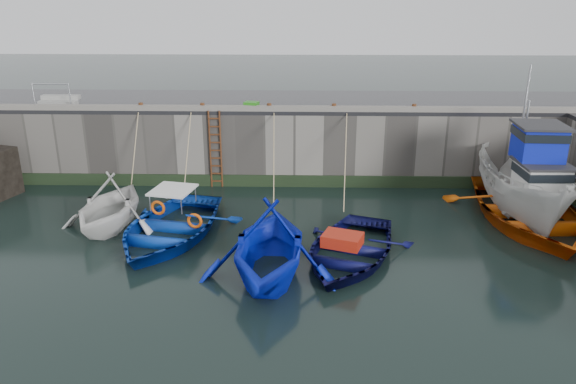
{
  "coord_description": "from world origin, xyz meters",
  "views": [
    {
      "loc": [
        1.52,
        -12.09,
        7.76
      ],
      "look_at": [
        1.06,
        6.0,
        1.2
      ],
      "focal_mm": 35.0,
      "sensor_mm": 36.0,
      "label": 1
    }
  ],
  "objects_px": {
    "ladder": "(215,150)",
    "bollard_d": "(334,107)",
    "fish_crate": "(251,106)",
    "boat_near_blue": "(170,236)",
    "boat_far_orange": "(528,210)",
    "bollard_e": "(414,108)",
    "bollard_a": "(141,106)",
    "boat_far_white": "(525,188)",
    "bollard_c": "(269,107)",
    "boat_near_navy": "(349,257)",
    "bollard_b": "(202,107)",
    "boat_near_blacktrim": "(269,276)",
    "boat_near_white": "(112,226)"
  },
  "relations": [
    {
      "from": "ladder",
      "to": "boat_near_blue",
      "type": "distance_m",
      "value": 5.33
    },
    {
      "from": "bollard_d",
      "to": "bollard_a",
      "type": "bearing_deg",
      "value": 180.0
    },
    {
      "from": "fish_crate",
      "to": "bollard_a",
      "type": "distance_m",
      "value": 4.47
    },
    {
      "from": "boat_near_navy",
      "to": "bollard_d",
      "type": "relative_size",
      "value": 18.26
    },
    {
      "from": "boat_near_navy",
      "to": "bollard_b",
      "type": "distance_m",
      "value": 9.33
    },
    {
      "from": "ladder",
      "to": "boat_near_white",
      "type": "bearing_deg",
      "value": -125.87
    },
    {
      "from": "bollard_a",
      "to": "bollard_d",
      "type": "bearing_deg",
      "value": 0.0
    },
    {
      "from": "boat_far_white",
      "to": "fish_crate",
      "type": "height_order",
      "value": "boat_far_white"
    },
    {
      "from": "boat_far_orange",
      "to": "bollard_c",
      "type": "xyz_separation_m",
      "value": [
        -9.3,
        3.84,
        2.84
      ]
    },
    {
      "from": "boat_far_orange",
      "to": "fish_crate",
      "type": "height_order",
      "value": "boat_far_orange"
    },
    {
      "from": "boat_near_blacktrim",
      "to": "boat_far_orange",
      "type": "distance_m",
      "value": 9.83
    },
    {
      "from": "boat_far_white",
      "to": "bollard_c",
      "type": "xyz_separation_m",
      "value": [
        -9.3,
        3.32,
        2.2
      ]
    },
    {
      "from": "boat_far_orange",
      "to": "fish_crate",
      "type": "relative_size",
      "value": 13.02
    },
    {
      "from": "boat_far_orange",
      "to": "bollard_c",
      "type": "bearing_deg",
      "value": 156.38
    },
    {
      "from": "boat_near_blue",
      "to": "fish_crate",
      "type": "distance_m",
      "value": 6.87
    },
    {
      "from": "boat_near_blue",
      "to": "bollard_e",
      "type": "bearing_deg",
      "value": 42.91
    },
    {
      "from": "bollard_e",
      "to": "bollard_d",
      "type": "bearing_deg",
      "value": 180.0
    },
    {
      "from": "boat_near_navy",
      "to": "boat_far_orange",
      "type": "height_order",
      "value": "boat_far_orange"
    },
    {
      "from": "boat_near_blacktrim",
      "to": "boat_near_blue",
      "type": "bearing_deg",
      "value": 145.26
    },
    {
      "from": "bollard_a",
      "to": "boat_far_white",
      "type": "bearing_deg",
      "value": -12.9
    },
    {
      "from": "boat_near_blue",
      "to": "bollard_b",
      "type": "bearing_deg",
      "value": 97.85
    },
    {
      "from": "bollard_e",
      "to": "ladder",
      "type": "bearing_deg",
      "value": -177.6
    },
    {
      "from": "bollard_d",
      "to": "boat_near_blue",
      "type": "bearing_deg",
      "value": -136.66
    },
    {
      "from": "fish_crate",
      "to": "boat_near_blue",
      "type": "bearing_deg",
      "value": -98.52
    },
    {
      "from": "bollard_b",
      "to": "bollard_c",
      "type": "bearing_deg",
      "value": 0.0
    },
    {
      "from": "fish_crate",
      "to": "boat_far_orange",
      "type": "bearing_deg",
      "value": -7.53
    },
    {
      "from": "bollard_b",
      "to": "bollard_e",
      "type": "relative_size",
      "value": 1.0
    },
    {
      "from": "bollard_b",
      "to": "boat_near_blue",
      "type": "bearing_deg",
      "value": -93.96
    },
    {
      "from": "boat_far_orange",
      "to": "bollard_e",
      "type": "bearing_deg",
      "value": 131.18
    },
    {
      "from": "fish_crate",
      "to": "bollard_c",
      "type": "bearing_deg",
      "value": -0.24
    },
    {
      "from": "bollard_a",
      "to": "boat_near_navy",
      "type": "bearing_deg",
      "value": -40.28
    },
    {
      "from": "boat_near_blacktrim",
      "to": "bollard_b",
      "type": "relative_size",
      "value": 17.41
    },
    {
      "from": "bollard_a",
      "to": "bollard_e",
      "type": "xyz_separation_m",
      "value": [
        11.0,
        0.0,
        0.0
      ]
    },
    {
      "from": "boat_near_blue",
      "to": "bollard_a",
      "type": "xyz_separation_m",
      "value": [
        -2.13,
        5.35,
        3.3
      ]
    },
    {
      "from": "ladder",
      "to": "bollard_d",
      "type": "distance_m",
      "value": 5.11
    },
    {
      "from": "boat_far_white",
      "to": "bollard_d",
      "type": "distance_m",
      "value": 7.79
    },
    {
      "from": "boat_near_white",
      "to": "fish_crate",
      "type": "height_order",
      "value": "fish_crate"
    },
    {
      "from": "boat_near_white",
      "to": "boat_far_white",
      "type": "xyz_separation_m",
      "value": [
        14.57,
        1.26,
        1.1
      ]
    },
    {
      "from": "ladder",
      "to": "boat_far_orange",
      "type": "distance_m",
      "value": 12.08
    },
    {
      "from": "boat_near_white",
      "to": "boat_far_white",
      "type": "height_order",
      "value": "boat_far_white"
    },
    {
      "from": "fish_crate",
      "to": "ladder",
      "type": "bearing_deg",
      "value": -145.91
    },
    {
      "from": "boat_near_white",
      "to": "boat_near_navy",
      "type": "xyz_separation_m",
      "value": [
        8.06,
        -2.19,
        0.0
      ]
    },
    {
      "from": "boat_near_navy",
      "to": "boat_far_orange",
      "type": "xyz_separation_m",
      "value": [
        6.51,
        2.94,
        0.46
      ]
    },
    {
      "from": "ladder",
      "to": "bollard_a",
      "type": "distance_m",
      "value": 3.47
    },
    {
      "from": "boat_far_white",
      "to": "bollard_e",
      "type": "xyz_separation_m",
      "value": [
        -3.5,
        3.32,
        2.2
      ]
    },
    {
      "from": "boat_near_blue",
      "to": "bollard_b",
      "type": "xyz_separation_m",
      "value": [
        0.37,
        5.35,
        3.3
      ]
    },
    {
      "from": "ladder",
      "to": "boat_near_navy",
      "type": "relative_size",
      "value": 0.63
    },
    {
      "from": "ladder",
      "to": "bollard_b",
      "type": "xyz_separation_m",
      "value": [
        -0.5,
        0.34,
        1.71
      ]
    },
    {
      "from": "boat_far_white",
      "to": "boat_near_navy",
      "type": "bearing_deg",
      "value": -149.28
    },
    {
      "from": "boat_near_blue",
      "to": "ladder",
      "type": "bearing_deg",
      "value": 91.97
    }
  ]
}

